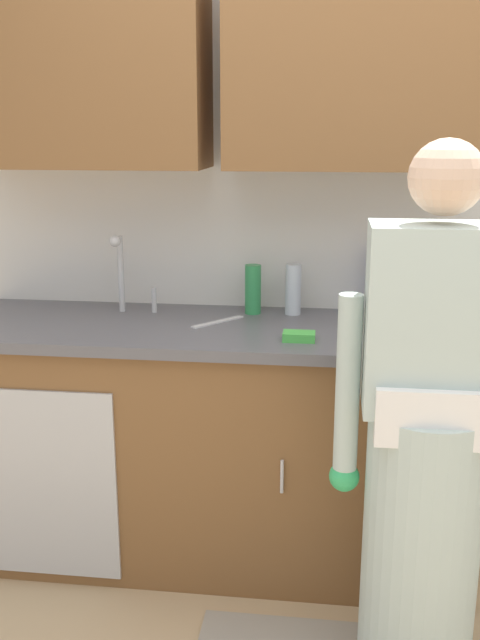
% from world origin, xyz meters
% --- Properties ---
extents(kitchen_wall_with_uppers, '(4.80, 0.44, 2.70)m').
position_xyz_m(kitchen_wall_with_uppers, '(-0.14, 0.99, 1.48)').
color(kitchen_wall_with_uppers, silver).
rests_on(kitchen_wall_with_uppers, ground).
extents(counter_cabinet, '(1.90, 0.62, 0.90)m').
position_xyz_m(counter_cabinet, '(-0.55, 0.70, 0.45)').
color(counter_cabinet, brown).
rests_on(counter_cabinet, ground).
extents(countertop, '(1.96, 0.66, 0.04)m').
position_xyz_m(countertop, '(-0.55, 0.70, 0.92)').
color(countertop, '#595960').
rests_on(countertop, counter_cabinet).
extents(sink, '(0.50, 0.36, 0.35)m').
position_xyz_m(sink, '(-0.90, 0.71, 0.93)').
color(sink, '#B7BABF').
rests_on(sink, counter_cabinet).
extents(person_at_sink, '(0.55, 0.34, 1.62)m').
position_xyz_m(person_at_sink, '(0.17, 0.09, 0.69)').
color(person_at_sink, white).
rests_on(person_at_sink, ground).
extents(bottle_water_tall, '(0.07, 0.07, 0.25)m').
position_xyz_m(bottle_water_tall, '(0.06, 0.93, 1.07)').
color(bottle_water_tall, '#334CB2').
rests_on(bottle_water_tall, countertop).
extents(bottle_water_short, '(0.06, 0.06, 0.20)m').
position_xyz_m(bottle_water_short, '(-0.26, 0.89, 1.04)').
color(bottle_water_short, silver).
rests_on(bottle_water_short, countertop).
extents(bottle_dish_liquid, '(0.06, 0.06, 0.19)m').
position_xyz_m(bottle_dish_liquid, '(-0.42, 0.89, 1.04)').
color(bottle_dish_liquid, '#2D8C4C').
rests_on(bottle_dish_liquid, countertop).
extents(knife_on_counter, '(0.17, 0.20, 0.01)m').
position_xyz_m(knife_on_counter, '(-0.54, 0.73, 0.94)').
color(knife_on_counter, silver).
rests_on(knife_on_counter, countertop).
extents(sponge, '(0.11, 0.07, 0.03)m').
position_xyz_m(sponge, '(-0.22, 0.53, 0.96)').
color(sponge, '#4CBF4C').
rests_on(sponge, countertop).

